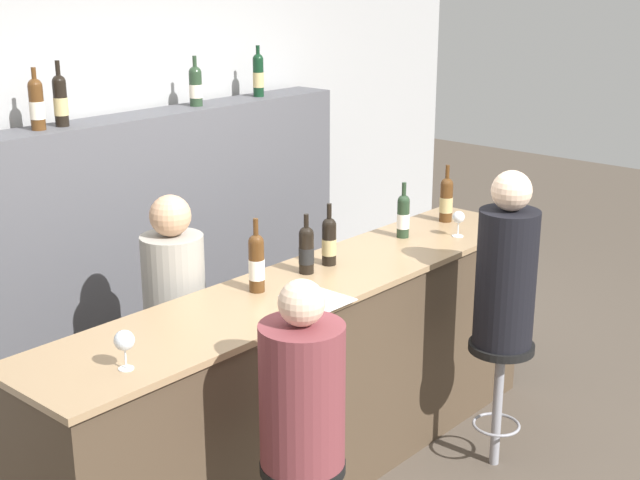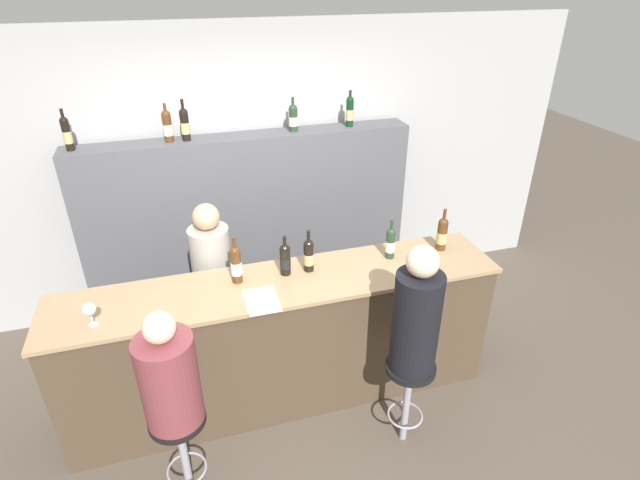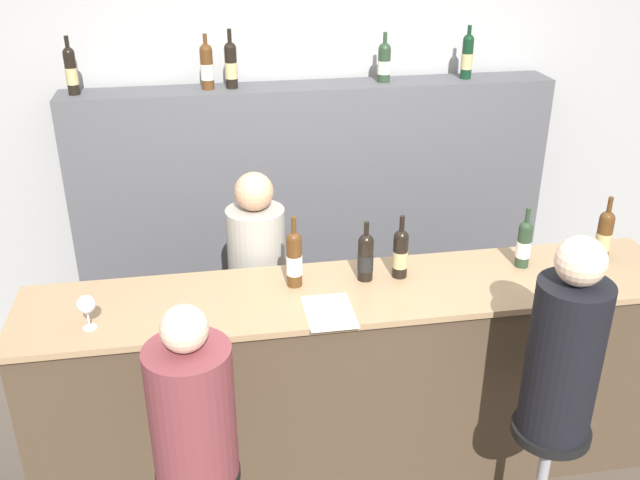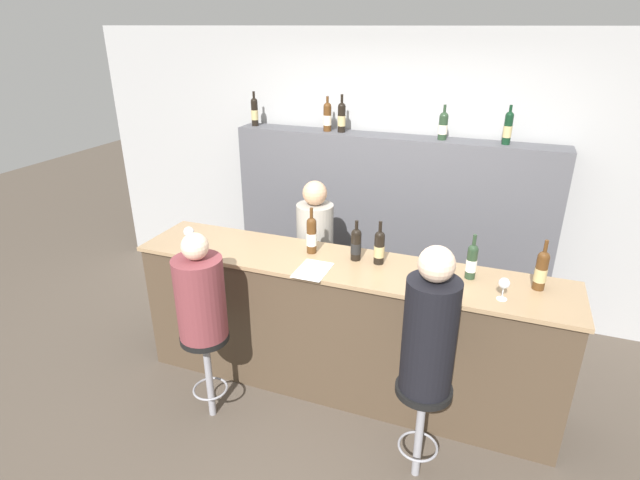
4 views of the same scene
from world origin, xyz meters
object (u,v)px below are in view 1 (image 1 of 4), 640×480
Objects in this scene: wine_bottle_backbar_3 at (196,86)px; guest_seated_right at (506,269)px; wine_bottle_counter_3 at (403,215)px; wine_glass_1 at (459,218)px; bartender at (177,350)px; wine_bottle_backbar_2 at (60,100)px; wine_bottle_counter_0 at (257,262)px; wine_bottle_backbar_4 at (258,75)px; wine_bottle_counter_1 at (306,249)px; guest_seated_left at (302,388)px; bar_stool_right at (500,372)px; wine_bottle_counter_4 at (446,199)px; wine_bottle_backbar_1 at (37,104)px; wine_bottle_counter_2 at (329,241)px; wine_glass_0 at (124,341)px.

wine_bottle_backbar_3 reaches higher than guest_seated_right.
wine_bottle_counter_3 reaches higher than wine_glass_1.
wine_bottle_backbar_2 is at bearing 93.21° from bartender.
wine_bottle_counter_0 is 0.39× the size of guest_seated_right.
wine_bottle_backbar_4 is 1.96m from bartender.
wine_bottle_counter_1 is 1.03m from wine_glass_1.
wine_glass_1 is (0.63, -1.42, -0.66)m from wine_bottle_backbar_3.
guest_seated_left is 1.55m from bar_stool_right.
wine_bottle_counter_4 is 2.18m from guest_seated_left.
wine_bottle_backbar_4 reaches higher than wine_bottle_backbar_1.
wine_bottle_backbar_1 is at bearing 139.43° from wine_glass_1.
wine_bottle_backbar_3 is (0.37, 1.20, 0.65)m from wine_bottle_counter_1.
wine_bottle_counter_1 is 1.42m from wine_bottle_backbar_3.
wine_bottle_counter_3 is 2.14× the size of wine_glass_1.
wine_glass_1 is at bearing -46.22° from wine_bottle_counter_3.
wine_bottle_backbar_4 is (-0.33, 1.20, 0.65)m from wine_bottle_counter_4.
wine_bottle_backbar_2 is at bearing 121.24° from guest_seated_right.
wine_bottle_backbar_2 reaches higher than wine_bottle_counter_3.
bar_stool_right is at bearing -45.74° from bartender.
wine_bottle_backbar_2 is at bearing 119.94° from wine_bottle_counter_2.
wine_bottle_counter_0 reaches higher than wine_bottle_counter_1.
wine_bottle_counter_4 reaches higher than wine_bottle_counter_1.
wine_bottle_counter_2 reaches higher than wine_bottle_counter_3.
guest_seated_left is at bearing -180.00° from bar_stool_right.
wine_bottle_counter_2 is at bearing -60.06° from wine_bottle_backbar_2.
bar_stool_right is at bearing -124.71° from wine_glass_1.
wine_bottle_counter_4 is 0.31m from wine_glass_1.
wine_bottle_counter_2 is at bearing -0.00° from wine_bottle_counter_0.
wine_bottle_backbar_4 is at bearing 59.22° from wine_bottle_counter_2.
wine_bottle_backbar_2 is 0.49× the size of bar_stool_right.
wine_bottle_counter_0 is at bearing -81.26° from wine_bottle_backbar_2.
wine_bottle_counter_0 is 0.93m from wine_glass_0.
wine_bottle_counter_4 is at bearing -0.00° from wine_bottle_counter_1.
wine_bottle_backbar_4 is (0.09, 1.20, 0.66)m from wine_bottle_counter_3.
wine_bottle_counter_4 is (1.55, -0.00, -0.01)m from wine_bottle_counter_0.
wine_bottle_backbar_1 is 0.21× the size of bartender.
wine_bottle_counter_2 reaches higher than wine_bottle_counter_1.
wine_bottle_backbar_1 is 1.99× the size of wine_glass_0.
wine_bottle_counter_2 is at bearing -33.39° from bartender.
wine_bottle_backbar_4 is at bearing 33.76° from wine_glass_0.
guest_seated_right reaches higher than bar_stool_right.
wine_bottle_counter_0 is 1.21× the size of wine_bottle_backbar_3.
wine_bottle_backbar_3 is 0.42× the size of bar_stool_right.
wine_bottle_counter_3 is at bearing -94.46° from wine_bottle_backbar_4.
wine_bottle_backbar_3 is 0.39× the size of guest_seated_left.
wine_bottle_backbar_4 reaches higher than guest_seated_right.
wine_bottle_backbar_3 is 0.92× the size of wine_bottle_backbar_4.
wine_bottle_backbar_3 is at bearing 109.14° from wine_bottle_counter_3.
wine_bottle_counter_0 is at bearing -71.72° from bartender.
wine_bottle_counter_0 is 0.69m from bartender.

